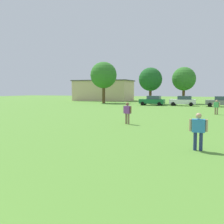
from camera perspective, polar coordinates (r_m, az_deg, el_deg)
ground_plane at (r=32.09m, az=9.21°, el=-0.09°), size 160.00×160.00×0.00m
adult_bystander at (r=12.28m, az=18.12°, el=-3.36°), size 0.80×0.34×1.67m
bystander_near_trees at (r=30.96m, az=21.59°, el=1.24°), size 0.70×0.49×1.61m
bystander_midfield at (r=20.77m, az=3.33°, el=0.17°), size 0.75×0.52×1.71m
parked_car_green_0 at (r=46.69m, az=8.70°, el=2.47°), size 4.30×2.02×1.68m
parked_car_white_1 at (r=46.60m, az=15.08°, el=2.36°), size 4.30×2.02×1.68m
parked_car_gray_2 at (r=45.60m, az=22.31°, el=2.12°), size 4.30×2.02×1.68m
tree_far_left at (r=54.80m, az=-1.83°, el=7.92°), size 5.42×5.42×8.44m
tree_left at (r=51.52m, az=8.29°, el=6.97°), size 4.47×4.47×6.97m
tree_right at (r=53.67m, az=15.23°, el=6.89°), size 4.58×4.58×7.14m
house_left at (r=67.27m, az=-1.85°, el=4.67°), size 14.31×8.34×5.13m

